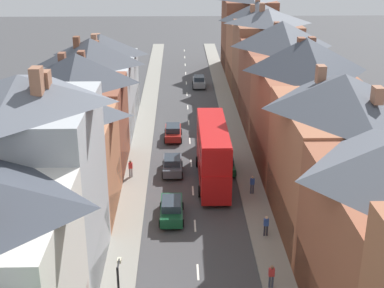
{
  "coord_description": "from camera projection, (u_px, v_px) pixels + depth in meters",
  "views": [
    {
      "loc": [
        -1.15,
        -17.61,
        20.74
      ],
      "look_at": [
        0.09,
        30.3,
        1.88
      ],
      "focal_mm": 50.0,
      "sensor_mm": 36.0,
      "label": 1
    }
  ],
  "objects": [
    {
      "name": "centre_line_dashes",
      "position": [
        190.0,
        141.0,
        57.49
      ],
      "size": [
        0.14,
        97.8,
        0.01
      ],
      "color": "silver",
      "rests_on": "ground"
    },
    {
      "name": "car_mid_black",
      "position": [
        199.0,
        82.0,
        77.36
      ],
      "size": [
        1.9,
        4.13,
        1.68
      ],
      "color": "gray",
      "rests_on": "ground"
    },
    {
      "name": "pedestrian_far_left",
      "position": [
        131.0,
        168.0,
        48.34
      ],
      "size": [
        0.36,
        0.22,
        1.61
      ],
      "color": "gray",
      "rests_on": "pavement_left"
    },
    {
      "name": "car_near_silver",
      "position": [
        171.0,
        209.0,
        41.53
      ],
      "size": [
        1.9,
        4.48,
        1.68
      ],
      "color": "#144728",
      "rests_on": "ground"
    },
    {
      "name": "pavement_left",
      "position": [
        144.0,
        134.0,
        59.21
      ],
      "size": [
        2.2,
        104.0,
        0.14
      ],
      "primitive_type": "cube",
      "color": "gray",
      "rests_on": "ground"
    },
    {
      "name": "terrace_row_left",
      "position": [
        53.0,
        161.0,
        38.19
      ],
      "size": [
        8.0,
        60.32,
        14.11
      ],
      "color": "#ADB2B7",
      "rests_on": "ground"
    },
    {
      "name": "pedestrian_mid_right",
      "position": [
        252.0,
        184.0,
        45.24
      ],
      "size": [
        0.36,
        0.22,
        1.61
      ],
      "color": "#3D4256",
      "rests_on": "pavement_right"
    },
    {
      "name": "pavement_right",
      "position": [
        235.0,
        133.0,
        59.45
      ],
      "size": [
        2.2,
        104.0,
        0.14
      ],
      "primitive_type": "cube",
      "color": "gray",
      "rests_on": "ground"
    },
    {
      "name": "car_near_blue",
      "position": [
        172.0,
        165.0,
        49.52
      ],
      "size": [
        1.9,
        4.1,
        1.65
      ],
      "color": "#4C515B",
      "rests_on": "ground"
    },
    {
      "name": "double_decker_bus_lead",
      "position": [
        213.0,
        152.0,
        47.05
      ],
      "size": [
        2.74,
        10.8,
        5.3
      ],
      "color": "red",
      "rests_on": "ground"
    },
    {
      "name": "pedestrian_mid_left",
      "position": [
        266.0,
        225.0,
        38.84
      ],
      "size": [
        0.36,
        0.22,
        1.61
      ],
      "color": "#23232D",
      "rests_on": "pavement_right"
    },
    {
      "name": "terrace_row_right",
      "position": [
        297.0,
        97.0,
        51.21
      ],
      "size": [
        8.0,
        85.28,
        13.94
      ],
      "color": "#A36042",
      "rests_on": "ground"
    },
    {
      "name": "car_parked_left_a",
      "position": [
        225.0,
        163.0,
        49.88
      ],
      "size": [
        1.9,
        4.08,
        1.58
      ],
      "color": "#144728",
      "rests_on": "ground"
    },
    {
      "name": "pedestrian_near_right",
      "position": [
        271.0,
        275.0,
        33.11
      ],
      "size": [
        0.36,
        0.22,
        1.61
      ],
      "color": "#3D4256",
      "rests_on": "pavement_right"
    },
    {
      "name": "car_parked_right_a",
      "position": [
        173.0,
        132.0,
        57.75
      ],
      "size": [
        1.9,
        4.25,
        1.61
      ],
      "color": "maroon",
      "rests_on": "ground"
    }
  ]
}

